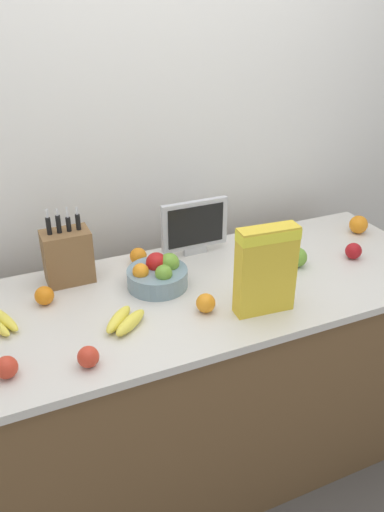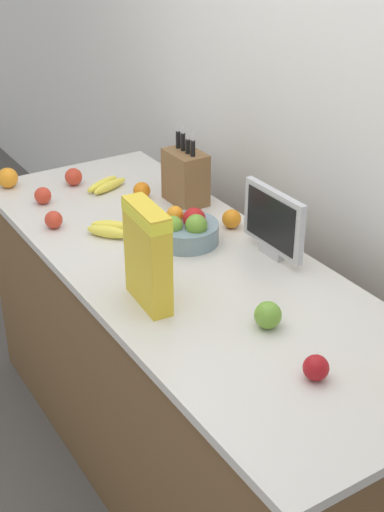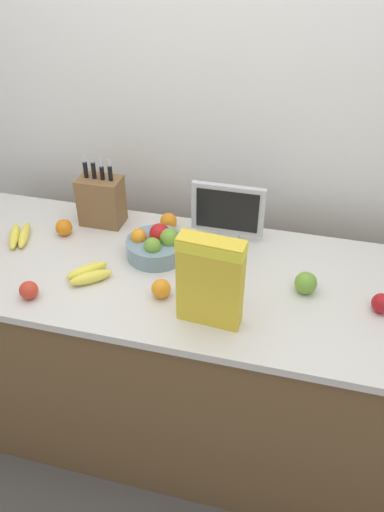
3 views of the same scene
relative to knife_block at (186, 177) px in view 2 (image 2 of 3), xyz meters
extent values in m
plane|color=#514C47|center=(0.42, -0.26, -1.00)|extent=(14.00, 14.00, 0.00)
cube|color=silver|center=(0.42, 0.34, 0.30)|extent=(9.00, 0.06, 2.60)
cube|color=brown|center=(0.42, -0.26, -0.57)|extent=(2.01, 0.73, 0.87)
cube|color=beige|center=(0.42, -0.26, -0.12)|extent=(2.04, 0.76, 0.03)
cube|color=brown|center=(0.00, 0.00, 0.00)|extent=(0.18, 0.12, 0.21)
cylinder|color=black|center=(-0.05, 0.00, 0.13)|extent=(0.02, 0.02, 0.06)
cube|color=silver|center=(-0.05, 0.00, 0.18)|extent=(0.01, 0.00, 0.03)
cylinder|color=black|center=(-0.02, 0.00, 0.13)|extent=(0.02, 0.02, 0.07)
cube|color=silver|center=(-0.02, 0.00, 0.18)|extent=(0.01, 0.00, 0.03)
cylinder|color=black|center=(0.02, 0.00, 0.13)|extent=(0.02, 0.02, 0.05)
cube|color=silver|center=(0.02, 0.00, 0.17)|extent=(0.01, 0.00, 0.04)
cylinder|color=black|center=(0.05, 0.00, 0.13)|extent=(0.02, 0.02, 0.06)
cube|color=silver|center=(0.05, 0.00, 0.17)|extent=(0.01, 0.00, 0.03)
cube|color=#B7B7BC|center=(0.53, 0.01, -0.09)|extent=(0.10, 0.03, 0.03)
cube|color=#B7B7BC|center=(0.53, 0.01, 0.03)|extent=(0.29, 0.02, 0.21)
cube|color=black|center=(0.53, 0.00, 0.03)|extent=(0.25, 0.00, 0.17)
cube|color=gold|center=(0.57, -0.48, 0.05)|extent=(0.21, 0.08, 0.31)
cube|color=yellow|center=(0.57, -0.48, 0.18)|extent=(0.21, 0.08, 0.04)
cylinder|color=gray|center=(0.29, -0.18, -0.07)|extent=(0.23, 0.23, 0.07)
sphere|color=#6B9E33|center=(0.34, -0.17, -0.02)|extent=(0.08, 0.08, 0.08)
sphere|color=red|center=(0.30, -0.15, -0.02)|extent=(0.08, 0.08, 0.08)
sphere|color=orange|center=(0.23, -0.18, -0.02)|extent=(0.06, 0.06, 0.06)
sphere|color=#6B9E33|center=(0.30, -0.23, -0.02)|extent=(0.06, 0.06, 0.06)
ellipsoid|color=yellow|center=(-0.26, -0.20, -0.09)|extent=(0.10, 0.18, 0.04)
ellipsoid|color=yellow|center=(-0.30, -0.22, -0.09)|extent=(0.11, 0.18, 0.04)
ellipsoid|color=yellow|center=(0.12, -0.39, -0.08)|extent=(0.15, 0.13, 0.04)
ellipsoid|color=yellow|center=(0.09, -0.36, -0.08)|extent=(0.14, 0.15, 0.04)
sphere|color=red|center=(-0.39, -0.30, -0.07)|extent=(0.07, 0.07, 0.07)
sphere|color=#A31419|center=(1.12, -0.30, -0.07)|extent=(0.07, 0.07, 0.07)
sphere|color=#6B9E33|center=(0.86, -0.26, -0.07)|extent=(0.08, 0.08, 0.08)
sphere|color=red|center=(-0.28, -0.48, -0.07)|extent=(0.07, 0.07, 0.07)
sphere|color=red|center=(-0.05, -0.53, -0.07)|extent=(0.07, 0.07, 0.07)
sphere|color=orange|center=(-0.51, -0.54, -0.06)|extent=(0.08, 0.08, 0.08)
sphere|color=orange|center=(-0.12, -0.13, -0.07)|extent=(0.07, 0.07, 0.07)
sphere|color=orange|center=(0.28, 0.02, -0.07)|extent=(0.07, 0.07, 0.07)
sphere|color=orange|center=(0.38, -0.41, -0.07)|extent=(0.07, 0.07, 0.07)
camera|label=1|loc=(-0.25, -1.71, 0.87)|focal=35.00mm
camera|label=2|loc=(2.18, -1.33, 1.04)|focal=50.00mm
camera|label=3|loc=(0.82, -1.66, 1.02)|focal=35.00mm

